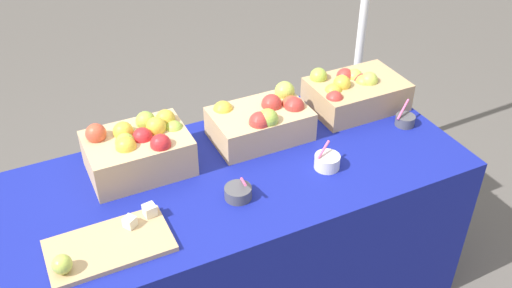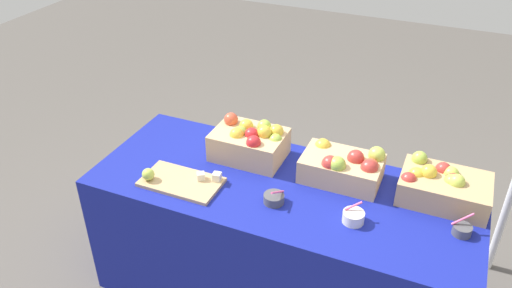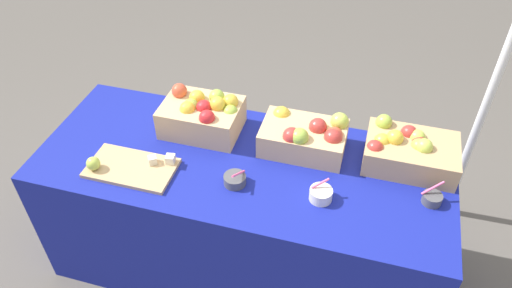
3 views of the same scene
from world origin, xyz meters
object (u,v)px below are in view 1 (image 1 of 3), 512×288
(sample_bowl_mid, at_px, (238,192))
(sample_bowl_far, at_px, (327,161))
(apple_crate_middle, at_px, (263,120))
(apple_crate_left, at_px, (354,92))
(cutting_board_front, at_px, (106,246))
(sample_bowl_near, at_px, (405,120))
(apple_crate_right, at_px, (139,149))

(sample_bowl_mid, relative_size, sample_bowl_far, 1.03)
(apple_crate_middle, bearing_deg, apple_crate_left, 3.67)
(cutting_board_front, relative_size, sample_bowl_mid, 3.90)
(apple_crate_middle, distance_m, sample_bowl_near, 0.61)
(sample_bowl_mid, distance_m, sample_bowl_far, 0.37)
(apple_crate_middle, distance_m, cutting_board_front, 0.81)
(cutting_board_front, relative_size, sample_bowl_far, 4.01)
(sample_bowl_near, bearing_deg, apple_crate_middle, 162.17)
(apple_crate_middle, height_order, sample_bowl_far, apple_crate_middle)
(apple_crate_right, bearing_deg, apple_crate_left, 1.31)
(sample_bowl_mid, bearing_deg, apple_crate_right, 129.78)
(sample_bowl_near, bearing_deg, sample_bowl_mid, -171.75)
(apple_crate_middle, xyz_separation_m, sample_bowl_near, (0.58, -0.18, -0.05))
(apple_crate_right, xyz_separation_m, cutting_board_front, (-0.22, -0.36, -0.08))
(apple_crate_left, height_order, apple_crate_middle, apple_crate_middle)
(apple_crate_left, bearing_deg, sample_bowl_mid, -154.67)
(apple_crate_left, height_order, cutting_board_front, apple_crate_left)
(cutting_board_front, bearing_deg, sample_bowl_near, 7.27)
(sample_bowl_near, relative_size, sample_bowl_mid, 1.00)
(sample_bowl_far, bearing_deg, cutting_board_front, -176.05)
(apple_crate_right, relative_size, sample_bowl_far, 3.80)
(sample_bowl_far, bearing_deg, apple_crate_middle, 113.38)
(apple_crate_left, xyz_separation_m, apple_crate_right, (-0.96, -0.02, 0.02))
(apple_crate_middle, height_order, sample_bowl_near, apple_crate_middle)
(apple_crate_left, distance_m, sample_bowl_far, 0.46)
(sample_bowl_mid, bearing_deg, sample_bowl_far, 1.82)
(cutting_board_front, xyz_separation_m, sample_bowl_near, (1.31, 0.17, 0.01))
(apple_crate_right, xyz_separation_m, sample_bowl_far, (0.63, -0.30, -0.06))
(apple_crate_right, relative_size, cutting_board_front, 0.95)
(sample_bowl_near, height_order, sample_bowl_far, sample_bowl_near)
(apple_crate_left, bearing_deg, sample_bowl_near, -61.27)
(apple_crate_left, relative_size, apple_crate_right, 1.08)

